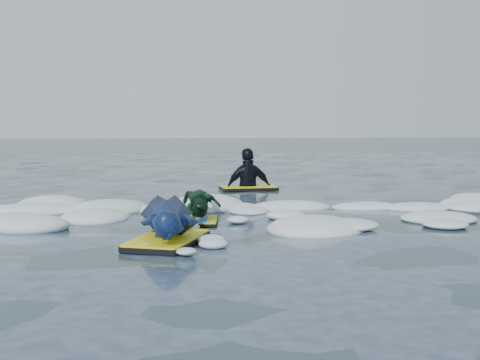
# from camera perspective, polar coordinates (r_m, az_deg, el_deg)

# --- Properties ---
(ground) EXTENTS (120.00, 120.00, 0.00)m
(ground) POSITION_cam_1_polar(r_m,az_deg,el_deg) (7.74, -7.20, -4.61)
(ground) COLOR #172C38
(ground) RESTS_ON ground
(foam_band) EXTENTS (12.00, 3.10, 0.30)m
(foam_band) POSITION_cam_1_polar(r_m,az_deg,el_deg) (8.76, -7.02, -3.47)
(foam_band) COLOR silver
(foam_band) RESTS_ON ground
(prone_woman_unit) EXTENTS (1.02, 1.82, 0.47)m
(prone_woman_unit) POSITION_cam_1_polar(r_m,az_deg,el_deg) (6.88, -6.88, -3.79)
(prone_woman_unit) COLOR black
(prone_woman_unit) RESTS_ON ground
(prone_child_unit) EXTENTS (0.56, 1.14, 0.43)m
(prone_child_unit) POSITION_cam_1_polar(r_m,az_deg,el_deg) (8.27, -3.65, -2.43)
(prone_child_unit) COLOR black
(prone_child_unit) RESTS_ON ground
(waiting_rider_unit) EXTENTS (1.21, 0.76, 1.71)m
(waiting_rider_unit) POSITION_cam_1_polar(r_m,az_deg,el_deg) (12.30, 0.81, -0.92)
(waiting_rider_unit) COLOR black
(waiting_rider_unit) RESTS_ON ground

